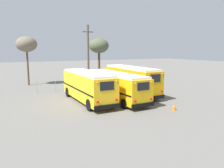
{
  "coord_description": "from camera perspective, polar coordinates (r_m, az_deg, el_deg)",
  "views": [
    {
      "loc": [
        -11.08,
        -21.56,
        5.46
      ],
      "look_at": [
        0.0,
        -0.24,
        1.63
      ],
      "focal_mm": 35.0,
      "sensor_mm": 36.0,
      "label": 1
    }
  ],
  "objects": [
    {
      "name": "school_bus_2",
      "position": [
        26.49,
        4.98,
        1.16
      ],
      "size": [
        2.48,
        9.53,
        3.37
      ],
      "color": "#E5A00C",
      "rests_on": "ground"
    },
    {
      "name": "fence_line",
      "position": [
        30.79,
        -6.07,
        0.64
      ],
      "size": [
        14.09,
        0.06,
        1.42
      ],
      "color": "#939399",
      "rests_on": "ground"
    },
    {
      "name": "traffic_cone",
      "position": [
        20.59,
        15.91,
        -5.66
      ],
      "size": [
        0.36,
        0.36,
        0.7
      ],
      "color": "orange",
      "rests_on": "ground"
    },
    {
      "name": "bare_tree_0",
      "position": [
        35.52,
        -21.44,
        9.56
      ],
      "size": [
        3.08,
        3.08,
        7.37
      ],
      "color": "brown",
      "rests_on": "ground"
    },
    {
      "name": "school_bus_0",
      "position": [
        22.9,
        -6.45,
        -0.39
      ],
      "size": [
        2.57,
        9.51,
        3.14
      ],
      "color": "yellow",
      "rests_on": "ground"
    },
    {
      "name": "utility_pole",
      "position": [
        36.0,
        -6.24,
        7.94
      ],
      "size": [
        1.8,
        0.33,
        9.32
      ],
      "color": "brown",
      "rests_on": "ground"
    },
    {
      "name": "school_bus_1",
      "position": [
        23.77,
        0.72,
        -0.26
      ],
      "size": [
        2.81,
        10.35,
        2.95
      ],
      "color": "yellow",
      "rests_on": "ground"
    },
    {
      "name": "ground_plane",
      "position": [
        24.85,
        -0.26,
        -3.63
      ],
      "size": [
        160.0,
        160.0,
        0.0
      ],
      "primitive_type": "plane",
      "color": "#66635E"
    },
    {
      "name": "bare_tree_1",
      "position": [
        39.93,
        -3.44,
        9.85
      ],
      "size": [
        3.56,
        3.56,
        7.44
      ],
      "color": "#473323",
      "rests_on": "ground"
    }
  ]
}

